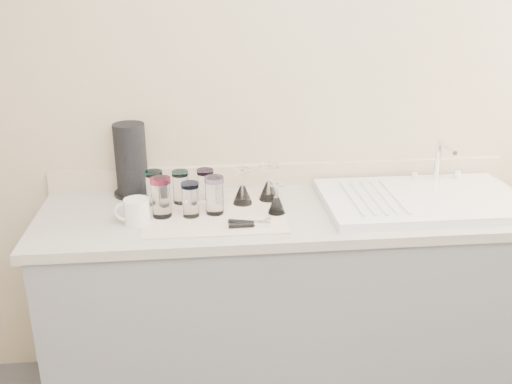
{
  "coord_description": "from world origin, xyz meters",
  "views": [
    {
      "loc": [
        -0.37,
        -0.93,
        1.81
      ],
      "look_at": [
        -0.15,
        1.15,
        1.0
      ],
      "focal_mm": 40.0,
      "sensor_mm": 36.0,
      "label": 1
    }
  ],
  "objects": [
    {
      "name": "tumbler_blue",
      "position": [
        -0.41,
        1.15,
        0.98
      ],
      "size": [
        0.07,
        0.07,
        0.14
      ],
      "color": "white",
      "rests_on": "dish_towel"
    },
    {
      "name": "sink_unit",
      "position": [
        0.55,
        1.2,
        0.92
      ],
      "size": [
        0.82,
        0.5,
        0.22
      ],
      "color": "white",
      "rests_on": "counter_unit"
    },
    {
      "name": "goblet_back_right",
      "position": [
        -0.08,
        1.3,
        0.96
      ],
      "size": [
        0.08,
        0.08,
        0.15
      ],
      "color": "white",
      "rests_on": "dish_towel"
    },
    {
      "name": "white_mug",
      "position": [
        -0.62,
        1.12,
        0.95
      ],
      "size": [
        0.14,
        0.1,
        0.1
      ],
      "color": "white",
      "rests_on": "counter_unit"
    },
    {
      "name": "counter_unit",
      "position": [
        0.0,
        1.2,
        0.45
      ],
      "size": [
        2.06,
        0.62,
        0.9
      ],
      "color": "slate",
      "rests_on": "ground"
    },
    {
      "name": "goblet_front_right",
      "position": [
        -0.07,
        1.15,
        0.95
      ],
      "size": [
        0.07,
        0.07,
        0.13
      ],
      "color": "white",
      "rests_on": "dish_towel"
    },
    {
      "name": "can_opener",
      "position": [
        -0.19,
        1.03,
        0.92
      ],
      "size": [
        0.16,
        0.07,
        0.02
      ],
      "color": "silver",
      "rests_on": "dish_towel"
    },
    {
      "name": "tumbler_lavender",
      "position": [
        -0.32,
        1.17,
        0.99
      ],
      "size": [
        0.08,
        0.08,
        0.15
      ],
      "color": "white",
      "rests_on": "dish_towel"
    },
    {
      "name": "paper_towel_roll",
      "position": [
        -0.66,
        1.43,
        1.05
      ],
      "size": [
        0.17,
        0.17,
        0.32
      ],
      "color": "black",
      "rests_on": "counter_unit"
    },
    {
      "name": "tumbler_magenta",
      "position": [
        -0.52,
        1.16,
        0.99
      ],
      "size": [
        0.08,
        0.08,
        0.16
      ],
      "color": "white",
      "rests_on": "dish_towel"
    },
    {
      "name": "tumbler_cyan",
      "position": [
        -0.45,
        1.3,
        0.98
      ],
      "size": [
        0.07,
        0.07,
        0.14
      ],
      "color": "white",
      "rests_on": "dish_towel"
    },
    {
      "name": "room_envelope",
      "position": [
        0.0,
        0.0,
        1.56
      ],
      "size": [
        3.54,
        3.5,
        2.52
      ],
      "color": "#4F4F54",
      "rests_on": "ground"
    },
    {
      "name": "tumbler_purple",
      "position": [
        -0.35,
        1.31,
        0.98
      ],
      "size": [
        0.07,
        0.07,
        0.14
      ],
      "color": "white",
      "rests_on": "dish_towel"
    },
    {
      "name": "dish_towel",
      "position": [
        -0.32,
        1.17,
        0.9
      ],
      "size": [
        0.55,
        0.42,
        0.01
      ],
      "primitive_type": "cube",
      "color": "white",
      "rests_on": "counter_unit"
    },
    {
      "name": "goblet_back_left",
      "position": [
        -0.2,
        1.26,
        0.96
      ],
      "size": [
        0.08,
        0.08,
        0.15
      ],
      "color": "white",
      "rests_on": "dish_towel"
    },
    {
      "name": "tumbler_teal",
      "position": [
        -0.56,
        1.29,
        0.98
      ],
      "size": [
        0.07,
        0.07,
        0.14
      ],
      "color": "white",
      "rests_on": "dish_towel"
    }
  ]
}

